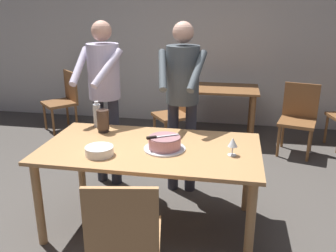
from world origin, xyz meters
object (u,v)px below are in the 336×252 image
Objects in this scene: plate_stack at (99,151)px; background_table at (222,99)px; person_standing_beside at (104,86)px; chair_near_side at (125,236)px; background_chair_2 at (298,116)px; cake_on_platter at (165,143)px; wine_glass_near at (233,143)px; water_bottle at (97,115)px; cake_knife at (156,137)px; hurricane_lamp at (103,121)px; background_chair_1 at (177,111)px; background_chair_0 at (64,99)px; person_cutting_cake at (182,90)px; main_dining_table at (151,157)px.

plate_stack reaches higher than background_table.
plate_stack is 1.06m from person_standing_beside.
plate_stack is 0.24× the size of chair_near_side.
chair_near_side is at bearing -117.06° from background_chair_2.
cake_on_platter is 2.36× the size of wine_glass_near.
person_standing_beside is at bearing -124.50° from background_table.
water_bottle is at bearing 148.72° from cake_on_platter.
water_bottle reaches higher than cake_knife.
water_bottle is 0.18m from hurricane_lamp.
background_chair_1 is (-0.76, 2.03, -0.36)m from wine_glass_near.
cake_on_platter is at bearing 31.04° from cake_knife.
chair_near_side is at bearing -98.14° from background_table.
hurricane_lamp is at bearing -55.41° from background_chair_0.
person_cutting_cake is (0.51, 0.94, 0.29)m from plate_stack.
person_standing_beside is (-1.31, 0.79, 0.22)m from wine_glass_near.
background_chair_0 is (-1.26, 1.57, -0.58)m from person_standing_beside.
cake_knife is 0.60m from wine_glass_near.
background_chair_0 is (-2.57, 2.36, -0.36)m from wine_glass_near.
plate_stack is at bearing -107.82° from background_table.
main_dining_table is at bearing -50.41° from background_chair_0.
hurricane_lamp reaches higher than cake_knife.
background_chair_0 is (-1.93, 3.16, 0.00)m from chair_near_side.
background_chair_1 is at bearing 110.42° from wine_glass_near.
main_dining_table is 1.04× the size of person_cutting_cake.
person_cutting_cake is at bearing 87.38° from cake_on_platter.
water_bottle is 0.28× the size of background_chair_0.
background_chair_1 is at bearing -10.23° from background_chair_0.
person_cutting_cake is at bearing -101.24° from background_table.
background_chair_1 is at bearing 83.35° from plate_stack.
chair_near_side is (-0.63, -0.80, -0.36)m from wine_glass_near.
main_dining_table is at bearing 34.72° from plate_stack.
main_dining_table is 0.23m from cake_knife.
main_dining_table is 1.04× the size of person_standing_beside.
cake_knife is 2.54m from background_chair_2.
background_chair_0 is at bearing 121.45° from chair_near_side.
background_chair_0 is at bearing 130.97° from cake_on_platter.
person_cutting_cake is at bearing -135.72° from background_chair_2.
wine_glass_near is at bearing -20.28° from water_bottle.
person_standing_beside is 1.48m from background_chair_1.
hurricane_lamp is (0.11, -0.14, -0.01)m from water_bottle.
main_dining_table is 1.79× the size of background_table.
person_cutting_cake reaches higher than main_dining_table.
plate_stack is at bearing -145.28° from main_dining_table.
person_cutting_cake is at bearing -2.14° from person_standing_beside.
hurricane_lamp is 0.23× the size of background_chair_1.
hurricane_lamp reaches higher than background_chair_0.
background_chair_0 is at bearing 142.14° from person_cutting_cake.
background_chair_0 is 3.41m from background_chair_2.
person_cutting_cake reaches higher than background_chair_0.
person_standing_beside reaches higher than background_table.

